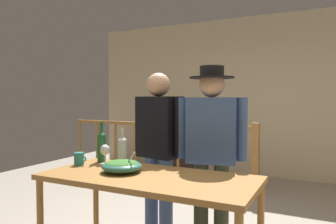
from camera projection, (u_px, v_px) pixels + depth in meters
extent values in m
cube|color=beige|center=(251.00, 97.00, 5.74)|extent=(6.21, 0.10, 2.83)
cylinder|color=#9E6B33|center=(80.00, 148.00, 5.91)|extent=(0.04, 0.04, 0.94)
cylinder|color=#9E6B33|center=(97.00, 149.00, 5.74)|extent=(0.04, 0.04, 0.94)
cylinder|color=#9E6B33|center=(115.00, 151.00, 5.56)|extent=(0.04, 0.04, 0.94)
cylinder|color=#9E6B33|center=(135.00, 153.00, 5.38)|extent=(0.04, 0.04, 0.94)
cylinder|color=#9E6B33|center=(156.00, 154.00, 5.20)|extent=(0.04, 0.04, 0.94)
cylinder|color=#9E6B33|center=(178.00, 156.00, 5.02)|extent=(0.04, 0.04, 0.94)
cylinder|color=#9E6B33|center=(202.00, 158.00, 4.85)|extent=(0.04, 0.04, 0.94)
cylinder|color=#9E6B33|center=(228.00, 161.00, 4.67)|extent=(0.04, 0.04, 0.94)
cylinder|color=#9E6B33|center=(255.00, 163.00, 4.49)|extent=(0.04, 0.04, 0.94)
cube|color=#9E6B33|center=(156.00, 124.00, 5.18)|extent=(3.27, 0.07, 0.05)
cube|color=#9E6B33|center=(255.00, 160.00, 4.49)|extent=(0.10, 0.10, 1.04)
cube|color=#38281E|center=(173.00, 160.00, 6.09)|extent=(0.90, 0.40, 0.43)
cube|color=black|center=(173.00, 148.00, 6.08)|extent=(0.20, 0.12, 0.02)
cylinder|color=black|center=(173.00, 145.00, 6.08)|extent=(0.03, 0.03, 0.08)
cube|color=black|center=(173.00, 132.00, 6.04)|extent=(0.67, 0.06, 0.41)
cube|color=black|center=(172.00, 133.00, 6.01)|extent=(0.62, 0.01, 0.37)
cube|color=#9E6B33|center=(148.00, 178.00, 2.35)|extent=(1.59, 0.73, 0.04)
cylinder|color=#9E6B33|center=(96.00, 204.00, 2.99)|extent=(0.05, 0.05, 0.77)
ellipsoid|color=#337060|center=(122.00, 166.00, 2.45)|extent=(0.31, 0.31, 0.09)
ellipsoid|color=#38702D|center=(122.00, 163.00, 2.45)|extent=(0.25, 0.25, 0.04)
cylinder|color=silver|center=(128.00, 162.00, 2.42)|extent=(0.12, 0.01, 0.16)
cylinder|color=silver|center=(105.00, 164.00, 2.76)|extent=(0.08, 0.08, 0.01)
cylinder|color=silver|center=(105.00, 159.00, 2.75)|extent=(0.01, 0.01, 0.08)
ellipsoid|color=silver|center=(105.00, 150.00, 2.75)|extent=(0.08, 0.08, 0.09)
cylinder|color=silver|center=(122.00, 152.00, 2.73)|extent=(0.07, 0.07, 0.21)
cone|color=silver|center=(122.00, 138.00, 2.73)|extent=(0.07, 0.07, 0.03)
cylinder|color=silver|center=(122.00, 132.00, 2.73)|extent=(0.03, 0.03, 0.07)
cylinder|color=#1E5628|center=(102.00, 148.00, 2.86)|extent=(0.08, 0.08, 0.24)
cone|color=#1E5628|center=(101.00, 133.00, 2.85)|extent=(0.08, 0.08, 0.03)
cylinder|color=#1E5628|center=(101.00, 126.00, 2.85)|extent=(0.03, 0.03, 0.08)
cylinder|color=teal|center=(79.00, 159.00, 2.71)|extent=(0.08, 0.08, 0.11)
torus|color=teal|center=(84.00, 159.00, 2.69)|extent=(0.05, 0.01, 0.05)
cylinder|color=#3D5684|center=(166.00, 201.00, 3.01)|extent=(0.13, 0.13, 0.82)
cylinder|color=#3D5684|center=(151.00, 197.00, 3.12)|extent=(0.13, 0.13, 0.82)
cube|color=black|center=(159.00, 127.00, 3.04)|extent=(0.43, 0.29, 0.58)
cylinder|color=black|center=(179.00, 127.00, 2.89)|extent=(0.09, 0.09, 0.55)
cylinder|color=black|center=(140.00, 124.00, 3.19)|extent=(0.09, 0.09, 0.55)
sphere|color=tan|center=(158.00, 85.00, 3.02)|extent=(0.22, 0.22, 0.22)
cylinder|color=#2D3323|center=(221.00, 209.00, 2.81)|extent=(0.13, 0.13, 0.81)
cylinder|color=#2D3323|center=(201.00, 207.00, 2.86)|extent=(0.13, 0.13, 0.81)
cube|color=#3D5684|center=(211.00, 130.00, 2.81)|extent=(0.46, 0.30, 0.57)
cylinder|color=#3D5684|center=(242.00, 129.00, 2.74)|extent=(0.09, 0.09, 0.55)
cylinder|color=#3D5684|center=(182.00, 128.00, 2.87)|extent=(0.09, 0.09, 0.55)
sphere|color=#D8A884|center=(212.00, 85.00, 2.79)|extent=(0.22, 0.22, 0.22)
cylinder|color=black|center=(212.00, 78.00, 2.79)|extent=(0.39, 0.39, 0.01)
cylinder|color=black|center=(212.00, 72.00, 2.78)|extent=(0.21, 0.21, 0.10)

